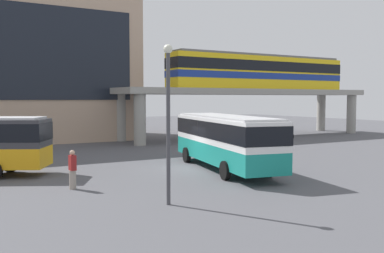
% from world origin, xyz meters
% --- Properties ---
extents(ground_plane, '(120.00, 120.00, 0.00)m').
position_xyz_m(ground_plane, '(0.00, 10.00, 0.00)').
color(ground_plane, '#515156').
extents(elevated_platform, '(30.28, 6.48, 5.25)m').
position_xyz_m(elevated_platform, '(16.43, 15.83, 4.53)').
color(elevated_platform, '#9E9B93').
rests_on(elevated_platform, ground_plane).
extents(train, '(22.43, 2.96, 3.84)m').
position_xyz_m(train, '(18.14, 15.83, 7.22)').
color(train, yellow).
rests_on(train, elevated_platform).
extents(bus_main, '(4.71, 11.33, 3.22)m').
position_xyz_m(bus_main, '(1.54, -1.49, 1.99)').
color(bus_main, teal).
rests_on(bus_main, ground_plane).
extents(bicycle_blue, '(1.65, 0.81, 1.04)m').
position_xyz_m(bicycle_blue, '(14.30, 9.82, 0.36)').
color(bicycle_blue, black).
rests_on(bicycle_blue, ground_plane).
extents(bicycle_black, '(1.75, 0.48, 1.04)m').
position_xyz_m(bicycle_black, '(15.70, 11.75, 0.36)').
color(bicycle_black, black).
rests_on(bicycle_black, ground_plane).
extents(bicycle_green, '(1.70, 0.69, 1.04)m').
position_xyz_m(bicycle_green, '(8.76, 10.18, 0.36)').
color(bicycle_green, black).
rests_on(bicycle_green, ground_plane).
extents(bicycle_silver, '(1.79, 0.26, 1.04)m').
position_xyz_m(bicycle_silver, '(17.43, 10.37, 0.36)').
color(bicycle_silver, black).
rests_on(bicycle_silver, ground_plane).
extents(bicycle_orange, '(1.71, 0.64, 1.04)m').
position_xyz_m(bicycle_orange, '(13.13, 11.73, 0.36)').
color(bicycle_orange, black).
rests_on(bicycle_orange, ground_plane).
extents(pedestrian_near_building, '(0.32, 0.42, 1.83)m').
position_xyz_m(pedestrian_near_building, '(-7.77, -2.57, 0.87)').
color(pedestrian_near_building, gray).
rests_on(pedestrian_near_building, ground_plane).
extents(lamp_post, '(0.36, 0.36, 6.34)m').
position_xyz_m(lamp_post, '(-5.26, -7.49, 3.74)').
color(lamp_post, '#3F3F44').
rests_on(lamp_post, ground_plane).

